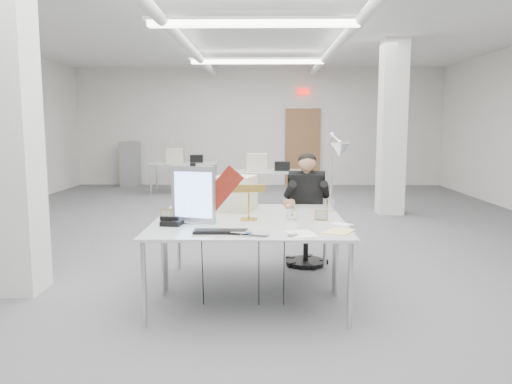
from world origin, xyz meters
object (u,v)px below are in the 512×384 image
desk_main (248,230)px  beige_monitor (235,193)px  office_chair (306,224)px  bankers_lamp (249,201)px  seated_person (307,191)px  architect_lamp (335,168)px  desk_phone (172,223)px  monitor (193,195)px  laptop (249,234)px

desk_main → beige_monitor: 0.96m
office_chair → bankers_lamp: size_ratio=2.69×
seated_person → beige_monitor: (-0.80, -0.53, 0.04)m
beige_monitor → architect_lamp: architect_lamp is taller
office_chair → beige_monitor: (-0.80, -0.58, 0.45)m
desk_main → bankers_lamp: 0.43m
desk_phone → beige_monitor: (0.53, 0.80, 0.16)m
monitor → bankers_lamp: (0.51, 0.14, -0.08)m
desk_phone → desk_main: bearing=-1.2°
office_chair → architect_lamp: size_ratio=1.03×
seated_person → monitor: bearing=-125.5°
bankers_lamp → beige_monitor: beige_monitor is taller
seated_person → monitor: 1.68m
monitor → beige_monitor: bearing=78.7°
office_chair → seated_person: bearing=-81.9°
monitor → architect_lamp: 1.44m
office_chair → laptop: office_chair is taller
seated_person → beige_monitor: seated_person is taller
monitor → laptop: 0.80m
bankers_lamp → architect_lamp: (0.85, 0.28, 0.29)m
monitor → architect_lamp: size_ratio=0.55×
office_chair → desk_phone: office_chair is taller
seated_person → bankers_lamp: 1.25m
desk_main → office_chair: 1.66m
seated_person → beige_monitor: 0.96m
desk_phone → beige_monitor: 0.97m
beige_monitor → architect_lamp: size_ratio=0.41×
architect_lamp → office_chair: bearing=97.6°
office_chair → bankers_lamp: bankers_lamp is taller
laptop → beige_monitor: bearing=116.2°
desk_main → seated_person: seated_person is taller
desk_phone → seated_person: bearing=54.1°
office_chair → architect_lamp: (0.21, -0.84, 0.74)m
bankers_lamp → desk_phone: 0.75m
laptop → beige_monitor: beige_monitor is taller
beige_monitor → laptop: bearing=-66.8°
monitor → desk_phone: 0.33m
bankers_lamp → office_chair: bearing=53.3°
monitor → beige_monitor: (0.35, 0.68, -0.08)m
office_chair → laptop: size_ratio=3.18×
office_chair → desk_phone: 1.94m
bankers_lamp → architect_lamp: 0.94m
laptop → beige_monitor: size_ratio=0.79×
laptop → bankers_lamp: bankers_lamp is taller
monitor → office_chair: bearing=63.5°
office_chair → seated_person: seated_person is taller
desk_phone → monitor: bearing=42.4°
office_chair → desk_phone: size_ratio=5.50×
desk_main → laptop: size_ratio=5.85×
desk_main → laptop: 0.31m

